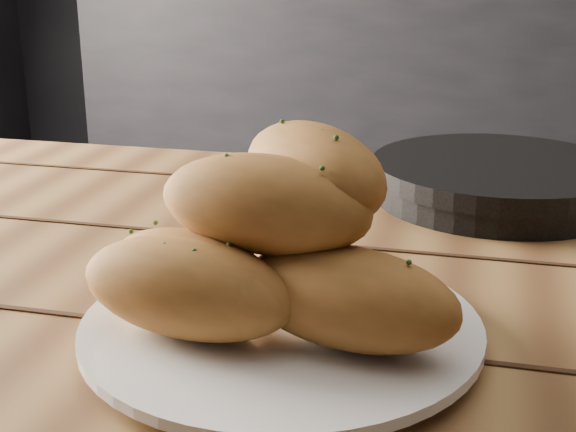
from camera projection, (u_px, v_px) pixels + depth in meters
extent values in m
cube|color=black|center=(501.00, 123.00, 2.74)|extent=(2.80, 0.60, 0.90)
cube|color=olive|center=(407.00, 318.00, 0.66)|extent=(1.43, 0.86, 0.04)
cylinder|color=brown|center=(2.00, 396.00, 1.25)|extent=(0.07, 0.07, 0.71)
cylinder|color=white|center=(281.00, 335.00, 0.58)|extent=(0.26, 0.26, 0.01)
cylinder|color=white|center=(281.00, 325.00, 0.58)|extent=(0.29, 0.29, 0.01)
ellipsoid|color=#AE6B30|center=(187.00, 288.00, 0.54)|extent=(0.17, 0.10, 0.07)
ellipsoid|color=#AE6B30|center=(347.00, 298.00, 0.53)|extent=(0.17, 0.10, 0.07)
ellipsoid|color=#AE6B30|center=(293.00, 247.00, 0.62)|extent=(0.12, 0.17, 0.07)
ellipsoid|color=#AE6B30|center=(264.00, 204.00, 0.54)|extent=(0.16, 0.10, 0.07)
ellipsoid|color=#AE6B30|center=(313.00, 171.00, 0.57)|extent=(0.15, 0.15, 0.07)
ellipsoid|color=#AE6B30|center=(196.00, 282.00, 0.55)|extent=(0.18, 0.13, 0.07)
cylinder|color=black|center=(498.00, 187.00, 0.90)|extent=(0.27, 0.27, 0.03)
cylinder|color=black|center=(499.00, 170.00, 0.90)|extent=(0.28, 0.28, 0.02)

